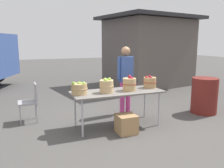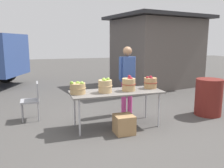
{
  "view_description": "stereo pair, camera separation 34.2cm",
  "coord_description": "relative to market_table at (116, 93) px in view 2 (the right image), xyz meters",
  "views": [
    {
      "loc": [
        -1.83,
        -4.29,
        1.76
      ],
      "look_at": [
        0.0,
        0.3,
        0.85
      ],
      "focal_mm": 37.04,
      "sensor_mm": 36.0,
      "label": 1
    },
    {
      "loc": [
        -1.51,
        -4.41,
        1.76
      ],
      "look_at": [
        0.0,
        0.3,
        0.85
      ],
      "focal_mm": 37.04,
      "sensor_mm": 36.0,
      "label": 2
    }
  ],
  "objects": [
    {
      "name": "folding_chair",
      "position": [
        -1.67,
        0.96,
        -0.2
      ],
      "size": [
        0.41,
        0.41,
        0.86
      ],
      "rotation": [
        0.0,
        0.0,
        4.73
      ],
      "color": "#99999E",
      "rests_on": "ground"
    },
    {
      "name": "trash_barrel",
      "position": [
        2.37,
        0.04,
        -0.26
      ],
      "size": [
        0.62,
        0.62,
        0.88
      ],
      "primitive_type": "cylinder",
      "color": "maroon",
      "rests_on": "ground"
    },
    {
      "name": "ground_plane",
      "position": [
        0.0,
        0.0,
        -0.71
      ],
      "size": [
        40.0,
        40.0,
        0.0
      ],
      "primitive_type": "plane",
      "color": "#474442"
    },
    {
      "name": "apple_basket_green_0",
      "position": [
        -0.8,
        0.01,
        0.16
      ],
      "size": [
        0.32,
        0.32,
        0.26
      ],
      "color": "tan",
      "rests_on": "market_table"
    },
    {
      "name": "apple_basket_red_0",
      "position": [
        0.26,
        -0.03,
        0.19
      ],
      "size": [
        0.29,
        0.29,
        0.32
      ],
      "color": "tan",
      "rests_on": "market_table"
    },
    {
      "name": "market_table",
      "position": [
        0.0,
        0.0,
        0.0
      ],
      "size": [
        1.9,
        0.76,
        0.75
      ],
      "color": "slate",
      "rests_on": "ground"
    },
    {
      "name": "apple_basket_green_1",
      "position": [
        -0.25,
        -0.04,
        0.19
      ],
      "size": [
        0.29,
        0.29,
        0.3
      ],
      "color": "tan",
      "rests_on": "market_table"
    },
    {
      "name": "vendor_adult",
      "position": [
        0.52,
        0.74,
        0.26
      ],
      "size": [
        0.43,
        0.24,
        1.65
      ],
      "rotation": [
        0.0,
        0.0,
        3.22
      ],
      "color": "#CC3F8C",
      "rests_on": "ground"
    },
    {
      "name": "apple_basket_red_1",
      "position": [
        0.81,
        0.08,
        0.17
      ],
      "size": [
        0.29,
        0.29,
        0.28
      ],
      "color": "#A87F51",
      "rests_on": "market_table"
    },
    {
      "name": "food_kiosk",
      "position": [
        3.06,
        3.95,
        0.68
      ],
      "size": [
        3.99,
        3.52,
        2.74
      ],
      "rotation": [
        0.0,
        0.0,
        0.19
      ],
      "color": "#59514C",
      "rests_on": "ground"
    },
    {
      "name": "produce_crate",
      "position": [
        0.01,
        -0.43,
        -0.52
      ],
      "size": [
        0.37,
        0.37,
        0.37
      ],
      "primitive_type": "cube",
      "color": "#A87F51",
      "rests_on": "ground"
    }
  ]
}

